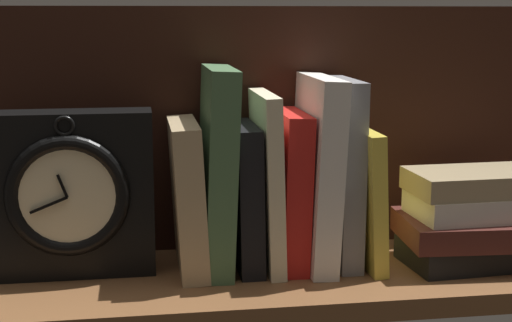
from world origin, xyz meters
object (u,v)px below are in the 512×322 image
object	(u,v)px
book_tan_shortstories	(188,196)
book_red_requiem	(289,189)
book_yellow_seinlanguage	(361,195)
book_gray_chess	(342,172)
framed_clock	(70,194)
book_black_skeptic	(245,196)
book_green_romantic	(217,170)
book_cream_twain	(267,180)
book_white_catcher	(317,171)
book_stack_side	(470,218)

from	to	relation	value
book_tan_shortstories	book_red_requiem	world-z (taller)	book_red_requiem
book_yellow_seinlanguage	book_gray_chess	bearing A→B (deg)	180.00
book_red_requiem	framed_clock	xyz separation A→B (cm)	(-27.11, -0.02, 0.36)
book_yellow_seinlanguage	book_black_skeptic	bearing A→B (deg)	180.00
book_green_romantic	book_gray_chess	bearing A→B (deg)	0.00
book_red_requiem	book_cream_twain	bearing A→B (deg)	180.00
book_black_skeptic	book_yellow_seinlanguage	distance (cm)	15.10
book_red_requiem	book_yellow_seinlanguage	distance (cm)	9.51
book_white_catcher	book_yellow_seinlanguage	bearing A→B (deg)	0.00
book_cream_twain	book_stack_side	size ratio (longest dim) A/B	1.21
book_red_requiem	book_stack_side	xyz separation A→B (cm)	(22.80, -3.59, -3.82)
book_tan_shortstories	book_green_romantic	distance (cm)	4.96
book_black_skeptic	book_yellow_seinlanguage	size ratio (longest dim) A/B	1.04
book_red_requiem	book_stack_side	world-z (taller)	book_red_requiem
book_cream_twain	framed_clock	xyz separation A→B (cm)	(-24.21, -0.02, -0.85)
book_gray_chess	framed_clock	world-z (taller)	book_gray_chess
book_stack_side	book_white_catcher	bearing A→B (deg)	169.44
book_tan_shortstories	book_yellow_seinlanguage	distance (cm)	22.31
book_black_skeptic	book_gray_chess	size ratio (longest dim) A/B	0.77
book_green_romantic	book_red_requiem	size ratio (longest dim) A/B	1.29
book_green_romantic	book_yellow_seinlanguage	distance (cm)	18.98
framed_clock	book_yellow_seinlanguage	bearing A→B (deg)	0.02
book_white_catcher	book_cream_twain	bearing A→B (deg)	180.00
book_gray_chess	book_stack_side	distance (cm)	17.38
book_black_skeptic	book_stack_side	xyz separation A→B (cm)	(28.44, -3.59, -3.09)
book_white_catcher	framed_clock	distance (cm)	30.69
book_gray_chess	framed_clock	size ratio (longest dim) A/B	1.17
book_cream_twain	book_white_catcher	bearing A→B (deg)	0.00
book_green_romantic	book_white_catcher	xyz separation A→B (cm)	(12.66, 0.00, -0.63)
book_tan_shortstories	book_green_romantic	bearing A→B (deg)	0.00
book_white_catcher	book_stack_side	xyz separation A→B (cm)	(19.28, -3.59, -5.99)
book_white_catcher	book_gray_chess	bearing A→B (deg)	0.00
book_black_skeptic	book_red_requiem	world-z (taller)	book_red_requiem
book_green_romantic	book_cream_twain	world-z (taller)	book_green_romantic
book_white_catcher	book_yellow_seinlanguage	world-z (taller)	book_white_catcher
book_green_romantic	framed_clock	size ratio (longest dim) A/B	1.25
book_gray_chess	framed_clock	bearing A→B (deg)	-179.97
book_cream_twain	book_yellow_seinlanguage	distance (cm)	12.56
book_white_catcher	book_gray_chess	size ratio (longest dim) A/B	1.02
book_green_romantic	book_white_catcher	bearing A→B (deg)	0.00
book_cream_twain	book_tan_shortstories	bearing A→B (deg)	180.00
book_red_requiem	framed_clock	world-z (taller)	framed_clock
book_tan_shortstories	book_stack_side	xyz separation A→B (cm)	(35.65, -3.59, -3.33)
book_cream_twain	book_stack_side	bearing A→B (deg)	-7.96
book_gray_chess	book_yellow_seinlanguage	world-z (taller)	book_gray_chess
book_black_skeptic	framed_clock	world-z (taller)	framed_clock
book_green_romantic	framed_clock	xyz separation A→B (cm)	(-17.97, -0.02, -2.44)
book_gray_chess	book_cream_twain	bearing A→B (deg)	180.00
book_black_skeptic	book_white_catcher	bearing A→B (deg)	0.00
book_tan_shortstories	book_stack_side	bearing A→B (deg)	-5.76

